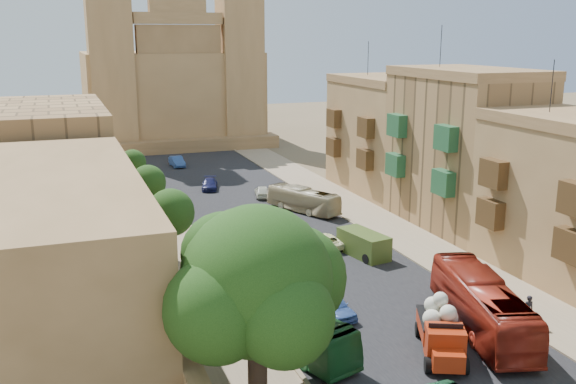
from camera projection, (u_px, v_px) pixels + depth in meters
road_surface at (273, 225)px, 57.21m from camera, size 14.00×140.00×0.01m
sidewalk_east at (368, 216)px, 60.35m from camera, size 5.00×140.00×0.01m
sidewalk_west at (166, 236)px, 54.06m from camera, size 5.00×140.00×0.01m
kerb_east at (344, 217)px, 59.51m from camera, size 0.25×140.00×0.12m
kerb_west at (195, 233)px, 54.87m from camera, size 0.25×140.00×0.12m
townhouse_c at (462, 148)px, 56.29m from camera, size 9.00×14.00×17.40m
townhouse_d at (386, 134)px, 69.25m from camera, size 9.00×14.00×15.90m
west_wall at (146, 270)px, 43.72m from camera, size 1.00×40.00×1.80m
west_building_low at (57, 242)px, 39.29m from camera, size 10.00×28.00×8.40m
west_building_mid at (53, 156)px, 62.84m from camera, size 10.00×22.00×10.00m
church at (172, 82)px, 99.34m from camera, size 28.00×22.50×36.30m
ficus_tree at (258, 286)px, 29.06m from camera, size 9.20×8.47×9.20m
street_tree_a at (207, 277)px, 36.74m from camera, size 2.95×2.95×4.54m
street_tree_b at (171, 213)px, 47.54m from camera, size 3.59×3.59×5.52m
street_tree_c at (148, 183)px, 58.57m from camera, size 3.29×3.29×5.06m
street_tree_d at (133, 163)px, 69.62m from camera, size 2.94×2.94×4.52m
red_truck at (441, 330)px, 33.80m from camera, size 4.01×5.70×3.17m
olive_pickup at (364, 244)px, 49.19m from camera, size 2.76×4.78×1.86m
bus_green_north at (289, 325)px, 34.58m from camera, size 4.91×9.59×2.61m
bus_red_east at (482, 305)px, 36.58m from camera, size 5.54×11.46×3.11m
bus_cream_east at (303, 200)px, 61.52m from camera, size 5.19×8.30×2.30m
car_blue_a at (333, 306)px, 38.64m from camera, size 1.93×3.94×1.29m
car_white_a at (259, 229)px, 54.00m from camera, size 1.47×4.04×1.32m
car_cream at (325, 241)px, 51.17m from camera, size 2.30×4.20×1.11m
car_dkblue at (210, 184)px, 70.58m from camera, size 2.61×4.25×1.15m
car_white_b at (262, 191)px, 67.19m from camera, size 2.19×3.77×1.21m
car_blue_b at (177, 161)px, 82.86m from camera, size 1.61×4.08×1.32m
pedestrian_a at (528, 310)px, 37.40m from camera, size 0.74×0.55×1.82m
pedestrian_c at (468, 264)px, 45.17m from camera, size 0.60×1.07×1.72m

